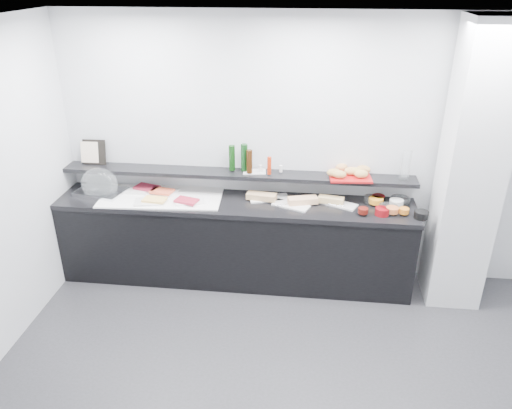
# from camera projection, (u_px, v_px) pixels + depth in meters

# --- Properties ---
(ground) EXTENTS (5.00, 5.00, 0.00)m
(ground) POSITION_uv_depth(u_px,v_px,m) (292.00, 406.00, 3.81)
(ground) COLOR #2D2D30
(ground) RESTS_ON ground
(back_wall) EXTENTS (5.00, 0.02, 2.70)m
(back_wall) POSITION_uv_depth(u_px,v_px,m) (307.00, 152.00, 5.02)
(back_wall) COLOR silver
(back_wall) RESTS_ON ground
(ceiling) EXTENTS (5.00, 5.00, 0.00)m
(ceiling) POSITION_uv_depth(u_px,v_px,m) (308.00, 37.00, 2.65)
(ceiling) COLOR white
(ceiling) RESTS_ON back_wall
(column) EXTENTS (0.50, 0.50, 2.70)m
(column) POSITION_uv_depth(u_px,v_px,m) (471.00, 171.00, 4.55)
(column) COLOR silver
(column) RESTS_ON ground
(buffet_cabinet) EXTENTS (3.60, 0.60, 0.85)m
(buffet_cabinet) POSITION_uv_depth(u_px,v_px,m) (235.00, 243.00, 5.22)
(buffet_cabinet) COLOR black
(buffet_cabinet) RESTS_ON ground
(counter_top) EXTENTS (3.62, 0.62, 0.05)m
(counter_top) POSITION_uv_depth(u_px,v_px,m) (234.00, 204.00, 5.03)
(counter_top) COLOR black
(counter_top) RESTS_ON buffet_cabinet
(wall_shelf) EXTENTS (3.60, 0.25, 0.04)m
(wall_shelf) POSITION_uv_depth(u_px,v_px,m) (236.00, 174.00, 5.08)
(wall_shelf) COLOR black
(wall_shelf) RESTS_ON back_wall
(cloche_base) EXTENTS (0.55, 0.43, 0.04)m
(cloche_base) POSITION_uv_depth(u_px,v_px,m) (101.00, 192.00, 5.19)
(cloche_base) COLOR silver
(cloche_base) RESTS_ON counter_top
(cloche_dome) EXTENTS (0.40, 0.28, 0.34)m
(cloche_dome) POSITION_uv_depth(u_px,v_px,m) (100.00, 184.00, 5.11)
(cloche_dome) COLOR white
(cloche_dome) RESTS_ON cloche_base
(linen_runner) EXTENTS (1.26, 0.66, 0.01)m
(linen_runner) POSITION_uv_depth(u_px,v_px,m) (162.00, 197.00, 5.10)
(linen_runner) COLOR white
(linen_runner) RESTS_ON counter_top
(platter_meat_a) EXTENTS (0.27, 0.18, 0.01)m
(platter_meat_a) POSITION_uv_depth(u_px,v_px,m) (135.00, 191.00, 5.20)
(platter_meat_a) COLOR white
(platter_meat_a) RESTS_ON linen_runner
(food_meat_a) EXTENTS (0.28, 0.22, 0.02)m
(food_meat_a) POSITION_uv_depth(u_px,v_px,m) (147.00, 187.00, 5.24)
(food_meat_a) COLOR maroon
(food_meat_a) RESTS_ON platter_meat_a
(platter_salmon) EXTENTS (0.36, 0.30, 0.01)m
(platter_salmon) POSITION_uv_depth(u_px,v_px,m) (162.00, 190.00, 5.22)
(platter_salmon) COLOR white
(platter_salmon) RESTS_ON linen_runner
(food_salmon) EXTENTS (0.26, 0.19, 0.02)m
(food_salmon) POSITION_uv_depth(u_px,v_px,m) (162.00, 191.00, 5.15)
(food_salmon) COLOR #FA5733
(food_salmon) RESTS_ON platter_salmon
(platter_cheese) EXTENTS (0.31, 0.24, 0.01)m
(platter_cheese) POSITION_uv_depth(u_px,v_px,m) (149.00, 202.00, 4.96)
(platter_cheese) COLOR silver
(platter_cheese) RESTS_ON linen_runner
(food_cheese) EXTENTS (0.24, 0.17, 0.02)m
(food_cheese) POSITION_uv_depth(u_px,v_px,m) (155.00, 200.00, 4.96)
(food_cheese) COLOR #FAC761
(food_cheese) RESTS_ON platter_cheese
(platter_meat_b) EXTENTS (0.33, 0.26, 0.01)m
(platter_meat_b) POSITION_uv_depth(u_px,v_px,m) (190.00, 201.00, 4.98)
(platter_meat_b) COLOR white
(platter_meat_b) RESTS_ON linen_runner
(food_meat_b) EXTENTS (0.25, 0.20, 0.02)m
(food_meat_b) POSITION_uv_depth(u_px,v_px,m) (186.00, 201.00, 4.94)
(food_meat_b) COLOR maroon
(food_meat_b) RESTS_ON platter_meat_b
(sandwich_plate_left) EXTENTS (0.43, 0.28, 0.01)m
(sandwich_plate_left) POSITION_uv_depth(u_px,v_px,m) (269.00, 198.00, 5.07)
(sandwich_plate_left) COLOR white
(sandwich_plate_left) RESTS_ON counter_top
(sandwich_food_left) EXTENTS (0.31, 0.16, 0.06)m
(sandwich_food_left) POSITION_uv_depth(u_px,v_px,m) (262.00, 196.00, 5.03)
(sandwich_food_left) COLOR tan
(sandwich_food_left) RESTS_ON sandwich_plate_left
(tongs_left) EXTENTS (0.15, 0.07, 0.01)m
(tongs_left) POSITION_uv_depth(u_px,v_px,m) (256.00, 198.00, 5.04)
(tongs_left) COLOR silver
(tongs_left) RESTS_ON sandwich_plate_left
(sandwich_plate_mid) EXTENTS (0.39, 0.28, 0.01)m
(sandwich_plate_mid) POSITION_uv_depth(u_px,v_px,m) (291.00, 205.00, 4.92)
(sandwich_plate_mid) COLOR silver
(sandwich_plate_mid) RESTS_ON counter_top
(sandwich_food_mid) EXTENTS (0.31, 0.19, 0.06)m
(sandwich_food_mid) POSITION_uv_depth(u_px,v_px,m) (303.00, 200.00, 4.94)
(sandwich_food_mid) COLOR tan
(sandwich_food_mid) RESTS_ON sandwich_plate_mid
(tongs_mid) EXTENTS (0.15, 0.08, 0.01)m
(tongs_mid) POSITION_uv_depth(u_px,v_px,m) (282.00, 205.00, 4.91)
(tongs_mid) COLOR silver
(tongs_mid) RESTS_ON sandwich_plate_mid
(sandwich_plate_right) EXTENTS (0.40, 0.29, 0.01)m
(sandwich_plate_right) POSITION_uv_depth(u_px,v_px,m) (338.00, 204.00, 4.95)
(sandwich_plate_right) COLOR silver
(sandwich_plate_right) RESTS_ON counter_top
(sandwich_food_right) EXTENTS (0.26, 0.14, 0.06)m
(sandwich_food_right) POSITION_uv_depth(u_px,v_px,m) (331.00, 200.00, 4.95)
(sandwich_food_right) COLOR #D9B271
(sandwich_food_right) RESTS_ON sandwich_plate_right
(tongs_right) EXTENTS (0.16, 0.04, 0.01)m
(tongs_right) POSITION_uv_depth(u_px,v_px,m) (336.00, 205.00, 4.90)
(tongs_right) COLOR #B4B7BB
(tongs_right) RESTS_ON sandwich_plate_right
(bowl_glass_fruit) EXTENTS (0.16, 0.16, 0.07)m
(bowl_glass_fruit) POSITION_uv_depth(u_px,v_px,m) (371.00, 200.00, 4.97)
(bowl_glass_fruit) COLOR silver
(bowl_glass_fruit) RESTS_ON counter_top
(fill_glass_fruit) EXTENTS (0.15, 0.15, 0.05)m
(fill_glass_fruit) POSITION_uv_depth(u_px,v_px,m) (376.00, 200.00, 4.93)
(fill_glass_fruit) COLOR orange
(fill_glass_fruit) RESTS_ON bowl_glass_fruit
(bowl_black_jam) EXTENTS (0.14, 0.14, 0.07)m
(bowl_black_jam) POSITION_uv_depth(u_px,v_px,m) (379.00, 199.00, 4.99)
(bowl_black_jam) COLOR black
(bowl_black_jam) RESTS_ON counter_top
(fill_black_jam) EXTENTS (0.16, 0.16, 0.05)m
(fill_black_jam) POSITION_uv_depth(u_px,v_px,m) (378.00, 198.00, 4.99)
(fill_black_jam) COLOR #550C0C
(fill_black_jam) RESTS_ON bowl_black_jam
(bowl_glass_cream) EXTENTS (0.22, 0.22, 0.07)m
(bowl_glass_cream) POSITION_uv_depth(u_px,v_px,m) (400.00, 201.00, 4.95)
(bowl_glass_cream) COLOR white
(bowl_glass_cream) RESTS_ON counter_top
(fill_glass_cream) EXTENTS (0.15, 0.15, 0.05)m
(fill_glass_cream) POSITION_uv_depth(u_px,v_px,m) (396.00, 202.00, 4.90)
(fill_glass_cream) COLOR white
(fill_glass_cream) RESTS_ON bowl_glass_cream
(bowl_red_jam) EXTENTS (0.14, 0.14, 0.07)m
(bowl_red_jam) POSITION_uv_depth(u_px,v_px,m) (382.00, 211.00, 4.74)
(bowl_red_jam) COLOR maroon
(bowl_red_jam) RESTS_ON counter_top
(fill_red_jam) EXTENTS (0.11, 0.11, 0.05)m
(fill_red_jam) POSITION_uv_depth(u_px,v_px,m) (363.00, 211.00, 4.73)
(fill_red_jam) COLOR #4F110B
(fill_red_jam) RESTS_ON bowl_red_jam
(bowl_glass_salmon) EXTENTS (0.21, 0.21, 0.07)m
(bowl_glass_salmon) POSITION_uv_depth(u_px,v_px,m) (388.00, 209.00, 4.78)
(bowl_glass_salmon) COLOR silver
(bowl_glass_salmon) RESTS_ON counter_top
(fill_glass_salmon) EXTENTS (0.13, 0.13, 0.05)m
(fill_glass_salmon) POSITION_uv_depth(u_px,v_px,m) (392.00, 210.00, 4.74)
(fill_glass_salmon) COLOR #CE6832
(fill_glass_salmon) RESTS_ON bowl_glass_salmon
(bowl_black_fruit) EXTENTS (0.14, 0.14, 0.07)m
(bowl_black_fruit) POSITION_uv_depth(u_px,v_px,m) (421.00, 215.00, 4.67)
(bowl_black_fruit) COLOR black
(bowl_black_fruit) RESTS_ON counter_top
(fill_black_fruit) EXTENTS (0.12, 0.12, 0.05)m
(fill_black_fruit) POSITION_uv_depth(u_px,v_px,m) (404.00, 211.00, 4.72)
(fill_black_fruit) COLOR orange
(fill_black_fruit) RESTS_ON bowl_black_fruit
(framed_print) EXTENTS (0.24, 0.08, 0.26)m
(framed_print) POSITION_uv_depth(u_px,v_px,m) (94.00, 152.00, 5.23)
(framed_print) COLOR black
(framed_print) RESTS_ON wall_shelf
(print_art) EXTENTS (0.19, 0.06, 0.22)m
(print_art) POSITION_uv_depth(u_px,v_px,m) (90.00, 152.00, 5.22)
(print_art) COLOR beige
(print_art) RESTS_ON framed_print
(condiment_tray) EXTENTS (0.24, 0.17, 0.01)m
(condiment_tray) POSITION_uv_depth(u_px,v_px,m) (254.00, 172.00, 5.06)
(condiment_tray) COLOR white
(condiment_tray) RESTS_ON wall_shelf
(bottle_green_a) EXTENTS (0.08, 0.08, 0.26)m
(bottle_green_a) POSITION_uv_depth(u_px,v_px,m) (232.00, 158.00, 5.04)
(bottle_green_a) COLOR #0E340E
(bottle_green_a) RESTS_ON condiment_tray
(bottle_brown) EXTENTS (0.06, 0.06, 0.24)m
(bottle_brown) POSITION_uv_depth(u_px,v_px,m) (249.00, 162.00, 4.97)
(bottle_brown) COLOR #321A09
(bottle_brown) RESTS_ON condiment_tray
(bottle_green_b) EXTENTS (0.07, 0.07, 0.28)m
(bottle_green_b) POSITION_uv_depth(u_px,v_px,m) (244.00, 158.00, 5.01)
(bottle_green_b) COLOR #0E3412
(bottle_green_b) RESTS_ON condiment_tray
(bottle_hot) EXTENTS (0.05, 0.05, 0.18)m
(bottle_hot) POSITION_uv_depth(u_px,v_px,m) (269.00, 166.00, 4.95)
(bottle_hot) COLOR red
(bottle_hot) RESTS_ON condiment_tray
(shaker_salt) EXTENTS (0.04, 0.04, 0.07)m
(shaker_salt) POSITION_uv_depth(u_px,v_px,m) (261.00, 168.00, 5.03)
(shaker_salt) COLOR white
(shaker_salt) RESTS_ON condiment_tray
(shaker_pepper) EXTENTS (0.05, 0.05, 0.07)m
(shaker_pepper) POSITION_uv_depth(u_px,v_px,m) (281.00, 169.00, 5.02)
(shaker_pepper) COLOR white
(shaker_pepper) RESTS_ON condiment_tray
(bread_tray) EXTENTS (0.43, 0.32, 0.02)m
(bread_tray) POSITION_uv_depth(u_px,v_px,m) (350.00, 177.00, 4.92)
(bread_tray) COLOR #B21315
(bread_tray) RESTS_ON wall_shelf
(bread_roll_nw) EXTENTS (0.14, 0.11, 0.08)m
(bread_roll_nw) POSITION_uv_depth(u_px,v_px,m) (342.00, 167.00, 5.02)
(bread_roll_nw) COLOR tan
(bread_roll_nw) RESTS_ON bread_tray
(bread_roll_ne) EXTENTS (0.16, 0.12, 0.08)m
(bread_roll_ne) POSITION_uv_depth(u_px,v_px,m) (363.00, 169.00, 4.97)
(bread_roll_ne) COLOR #B98446
(bread_roll_ne) RESTS_ON bread_tray
(bread_roll_sw) EXTENTS (0.15, 0.11, 0.08)m
(bread_roll_sw) POSITION_uv_depth(u_px,v_px,m) (334.00, 173.00, 4.89)
(bread_roll_sw) COLOR #AC8541
(bread_roll_sw) RESTS_ON bread_tray
(bread_roll_s) EXTENTS (0.14, 0.10, 0.08)m
(bread_roll_s) POSITION_uv_depth(u_px,v_px,m) (339.00, 174.00, 4.85)
(bread_roll_s) COLOR #B99046
(bread_roll_s) RESTS_ON bread_tray
(bread_roll_se) EXTENTS (0.15, 0.11, 0.08)m
(bread_roll_se) POSITION_uv_depth(u_px,v_px,m) (361.00, 174.00, 4.86)
(bread_roll_se) COLOR tan
(bread_roll_se) RESTS_ON bread_tray
(bread_roll_midw) EXTENTS (0.15, 0.11, 0.08)m
(bread_roll_midw) POSITION_uv_depth(u_px,v_px,m) (351.00, 171.00, 4.93)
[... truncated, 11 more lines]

